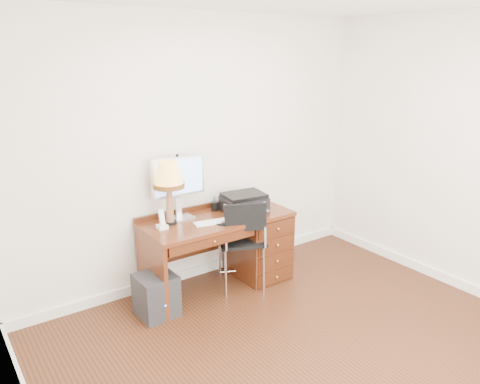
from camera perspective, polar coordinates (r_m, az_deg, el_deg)
ground at (r=4.00m, az=8.83°, el=-18.96°), size 4.00×4.00×0.00m
room_shell at (r=4.37m, az=2.97°, el=-14.62°), size 4.00×4.00×4.00m
desk at (r=4.92m, az=0.47°, el=-6.03°), size 1.50×0.67×0.75m
monitor at (r=4.53m, az=-7.55°, el=1.48°), size 0.54×0.19×0.62m
keyboard at (r=4.49m, az=-3.12°, el=-3.65°), size 0.41×0.19×0.02m
mouse_pad at (r=4.49m, az=-1.79°, el=-3.59°), size 0.21×0.21×0.04m
printer at (r=4.77m, az=0.49°, el=-1.28°), size 0.46×0.38×0.19m
leg_lamp at (r=4.38m, az=-8.71°, el=1.62°), size 0.29×0.29×0.60m
phone at (r=4.37m, az=-9.49°, el=-3.76°), size 0.09×0.09×0.19m
pen_cup at (r=4.81m, az=-3.10°, el=-1.74°), size 0.07×0.07×0.09m
chair at (r=4.64m, az=0.66°, el=-5.29°), size 0.59×0.60×0.95m
equipment_box at (r=4.42m, az=-10.17°, el=-12.27°), size 0.35×0.35×0.39m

